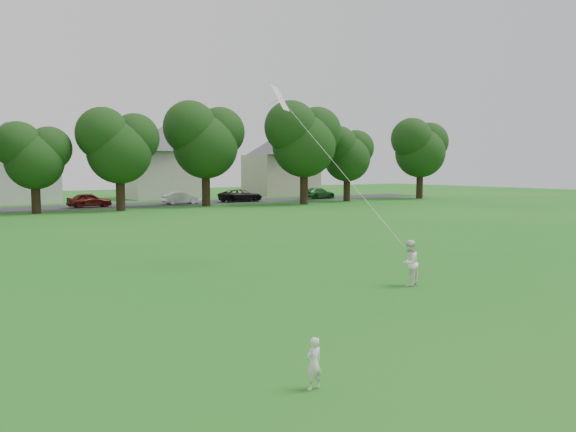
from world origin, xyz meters
TOP-DOWN VIEW (x-y plane):
  - ground at (0.00, 0.00)m, footprint 160.00×160.00m
  - street at (0.00, 42.00)m, footprint 90.00×7.00m
  - toddler at (-2.51, -2.63)m, footprint 0.33×0.23m
  - older_boy at (4.47, 2.12)m, footprint 0.81×0.72m
  - kite at (4.05, 5.00)m, footprint 1.10×3.40m
  - tree_row at (1.10, 36.10)m, footprint 83.05×9.88m
  - parked_cars at (1.72, 41.00)m, footprint 63.20×2.65m
  - house_row at (-0.56, 52.00)m, footprint 76.09×12.60m

SIDE VIEW (x-z plane):
  - ground at x=0.00m, z-range 0.00..0.00m
  - street at x=0.00m, z-range 0.00..0.01m
  - toddler at x=-2.51m, z-range 0.00..0.84m
  - parked_cars at x=1.72m, z-range -0.02..1.27m
  - older_boy at x=4.47m, z-range 0.00..1.37m
  - kite at x=4.05m, z-range -0.34..7.37m
  - house_row at x=-0.56m, z-range -0.14..9.50m
  - tree_row at x=1.10m, z-range 0.59..11.99m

